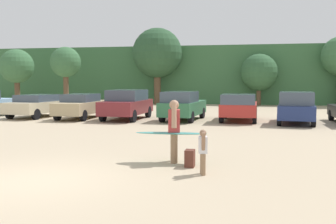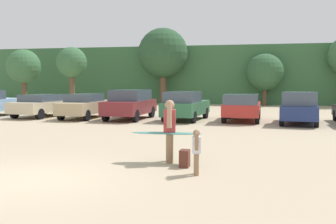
{
  "view_description": "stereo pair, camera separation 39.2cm",
  "coord_description": "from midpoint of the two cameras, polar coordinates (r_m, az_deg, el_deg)",
  "views": [
    {
      "loc": [
        4.82,
        -8.16,
        2.28
      ],
      "look_at": [
        1.49,
        7.47,
        0.99
      ],
      "focal_mm": 43.38,
      "sensor_mm": 36.0,
      "label": 1
    },
    {
      "loc": [
        5.2,
        -8.08,
        2.28
      ],
      "look_at": [
        1.49,
        7.47,
        0.99
      ],
      "focal_mm": 43.38,
      "sensor_mm": 36.0,
      "label": 2
    }
  ],
  "objects": [
    {
      "name": "parked_car_tan",
      "position": [
        24.19,
        -11.18,
        0.93
      ],
      "size": [
        1.76,
        4.32,
        1.44
      ],
      "rotation": [
        0.0,
        0.0,
        1.57
      ],
      "color": "tan",
      "rests_on": "ground_plane"
    },
    {
      "name": "hillside_ridge",
      "position": [
        43.46,
        6.81,
        5.13
      ],
      "size": [
        108.0,
        12.0,
        5.39
      ],
      "primitive_type": "cube",
      "color": "#38663D",
      "rests_on": "ground_plane"
    },
    {
      "name": "tree_far_left",
      "position": [
        39.43,
        -19.36,
        6.02
      ],
      "size": [
        3.08,
        3.08,
        5.01
      ],
      "color": "brown",
      "rests_on": "ground_plane"
    },
    {
      "name": "backpack_dropped",
      "position": [
        10.63,
        3.42,
        -6.54
      ],
      "size": [
        0.24,
        0.34,
        0.45
      ],
      "color": "#592D23",
      "rests_on": "ground_plane"
    },
    {
      "name": "tree_left",
      "position": [
        37.29,
        -13.08,
        6.72
      ],
      "size": [
        2.7,
        2.7,
        5.15
      ],
      "color": "brown",
      "rests_on": "ground_plane"
    },
    {
      "name": "person_child",
      "position": [
        9.75,
        5.17,
        -5.25
      ],
      "size": [
        0.25,
        0.44,
        1.09
      ],
      "rotation": [
        0.0,
        0.0,
        3.33
      ],
      "color": "#8C6B4C",
      "rests_on": "ground_plane"
    },
    {
      "name": "parked_car_red",
      "position": [
        22.28,
        10.84,
        0.72
      ],
      "size": [
        1.94,
        3.97,
        1.5
      ],
      "rotation": [
        0.0,
        0.0,
        1.56
      ],
      "color": "#B72D28",
      "rests_on": "ground_plane"
    },
    {
      "name": "person_adult",
      "position": [
        11.12,
        1.25,
        -2.15
      ],
      "size": [
        0.39,
        0.78,
        1.72
      ],
      "rotation": [
        0.0,
        0.0,
        3.33
      ],
      "color": "#8C6B4C",
      "rests_on": "ground_plane"
    },
    {
      "name": "tree_ridge_back",
      "position": [
        36.31,
        13.79,
        5.42
      ],
      "size": [
        3.22,
        3.22,
        4.5
      ],
      "color": "brown",
      "rests_on": "ground_plane"
    },
    {
      "name": "parked_car_champagne",
      "position": [
        25.76,
        -16.92,
        0.98
      ],
      "size": [
        2.32,
        4.39,
        1.36
      ],
      "rotation": [
        0.0,
        0.0,
        1.48
      ],
      "color": "beige",
      "rests_on": "ground_plane"
    },
    {
      "name": "parked_car_maroon",
      "position": [
        23.2,
        -4.89,
        1.16
      ],
      "size": [
        2.03,
        4.39,
        1.69
      ],
      "rotation": [
        0.0,
        0.0,
        1.54
      ],
      "color": "maroon",
      "rests_on": "ground_plane"
    },
    {
      "name": "tree_far_right",
      "position": [
        37.26,
        -0.4,
        8.24
      ],
      "size": [
        4.52,
        4.52,
        6.94
      ],
      "color": "brown",
      "rests_on": "ground_plane"
    },
    {
      "name": "surfboard_teal",
      "position": [
        11.12,
        0.81,
        -3.01
      ],
      "size": [
        2.01,
        0.71,
        0.12
      ],
      "rotation": [
        0.0,
        0.0,
        3.22
      ],
      "color": "teal"
    },
    {
      "name": "parked_car_navy",
      "position": [
        21.67,
        18.5,
        0.58
      ],
      "size": [
        2.13,
        4.27,
        1.65
      ],
      "rotation": [
        0.0,
        0.0,
        1.48
      ],
      "color": "navy",
      "rests_on": "ground_plane"
    },
    {
      "name": "parked_car_forest_green",
      "position": [
        22.5,
        2.93,
        0.91
      ],
      "size": [
        2.11,
        4.37,
        1.62
      ],
      "rotation": [
        0.0,
        0.0,
        1.49
      ],
      "color": "#2D6642",
      "rests_on": "ground_plane"
    },
    {
      "name": "ground_plane",
      "position": [
        9.81,
        -17.97,
        -9.06
      ],
      "size": [
        120.0,
        120.0,
        0.0
      ],
      "primitive_type": "plane",
      "color": "tan"
    }
  ]
}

